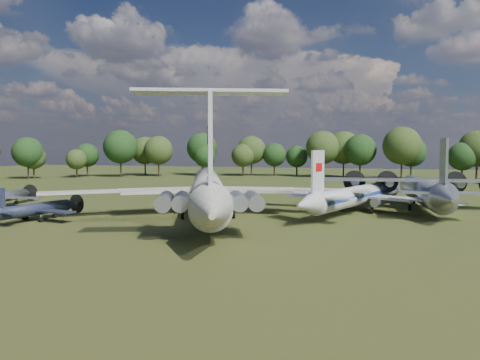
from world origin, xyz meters
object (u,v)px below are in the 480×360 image
(an12_transport, at_px, (424,195))
(small_prop_northwest, at_px, (4,199))
(person_on_il62, at_px, (210,175))
(tu104_jet, at_px, (359,199))
(il62_airliner, at_px, (208,195))
(small_prop_west, at_px, (35,212))

(an12_transport, bearing_deg, small_prop_northwest, -172.79)
(person_on_il62, bearing_deg, tu104_jet, -160.87)
(tu104_jet, bearing_deg, an12_transport, 46.60)
(small_prop_northwest, bearing_deg, an12_transport, 3.95)
(il62_airliner, height_order, small_prop_northwest, il62_airliner)
(small_prop_northwest, bearing_deg, il62_airliner, -9.76)
(person_on_il62, bearing_deg, small_prop_west, -52.62)
(person_on_il62, bearing_deg, an12_transport, -169.83)
(person_on_il62, bearing_deg, small_prop_northwest, -63.07)
(tu104_jet, bearing_deg, person_on_il62, -99.02)
(il62_airliner, xyz_separation_m, small_prop_west, (-19.44, -9.91, -1.68))
(il62_airliner, bearing_deg, small_prop_west, -173.71)
(tu104_jet, xyz_separation_m, small_prop_northwest, (-53.41, -9.22, -0.72))
(tu104_jet, distance_m, an12_transport, 10.27)
(tu104_jet, height_order, person_on_il62, person_on_il62)
(il62_airliner, distance_m, person_on_il62, 16.16)
(an12_transport, relative_size, small_prop_west, 2.23)
(an12_transport, distance_m, person_on_il62, 37.44)
(small_prop_northwest, xyz_separation_m, person_on_il62, (39.64, -15.48, 5.29))
(tu104_jet, relative_size, small_prop_west, 2.45)
(small_prop_west, relative_size, person_on_il62, 9.20)
(il62_airliner, bearing_deg, small_prop_northwest, 157.99)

